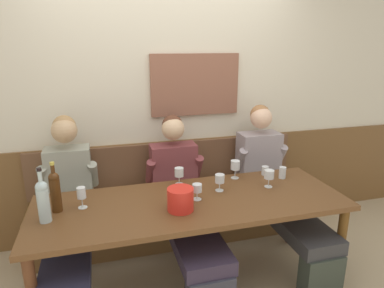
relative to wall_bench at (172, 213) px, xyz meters
name	(u,v)px	position (x,y,z in m)	size (l,w,h in m)	color
room_wall_back	(165,94)	(0.00, 0.26, 1.12)	(6.80, 0.12, 2.80)	beige
wood_wainscot_panel	(168,186)	(0.00, 0.21, 0.19)	(6.80, 0.03, 0.94)	brown
wall_bench	(172,213)	(0.00, 0.00, 0.00)	(2.59, 0.42, 0.94)	brown
dining_table	(192,210)	(0.00, -0.71, 0.39)	(2.29, 0.82, 0.74)	brown
person_right_seat	(68,207)	(-0.90, -0.36, 0.35)	(0.47, 1.29, 1.29)	#322438
person_center_left_seat	(183,199)	(0.02, -0.39, 0.32)	(0.52, 1.28, 1.25)	#32333F
person_left_seat	(274,183)	(0.88, -0.35, 0.35)	(0.50, 1.29, 1.30)	#2E362E
ice_bucket	(180,199)	(-0.12, -0.83, 0.54)	(0.18, 0.18, 0.16)	red
wine_bottle_green_tall	(43,200)	(-1.00, -0.75, 0.62)	(0.08, 0.08, 0.37)	#ACC4C5
wine_bottle_amber_mid	(55,190)	(-0.94, -0.62, 0.62)	(0.07, 0.07, 0.36)	#47270F
wine_glass_mid_left	(269,175)	(0.66, -0.64, 0.57)	(0.08, 0.08, 0.14)	silver
wine_glass_center_rear	(197,189)	(0.04, -0.71, 0.55)	(0.07, 0.07, 0.12)	silver
wine_glass_mid_right	(179,173)	(-0.02, -0.39, 0.56)	(0.07, 0.07, 0.14)	silver
wine_glass_left_end	(220,179)	(0.26, -0.60, 0.56)	(0.07, 0.07, 0.14)	silver
wine_glass_near_bucket	(81,194)	(-0.78, -0.62, 0.57)	(0.06, 0.06, 0.15)	silver
wine_glass_by_bottle	(235,166)	(0.47, -0.39, 0.57)	(0.08, 0.08, 0.16)	silver
water_tumbler_center	(282,173)	(0.87, -0.50, 0.51)	(0.06, 0.06, 0.10)	silver
water_tumbler_left	(265,171)	(0.76, -0.39, 0.50)	(0.06, 0.06, 0.08)	silver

